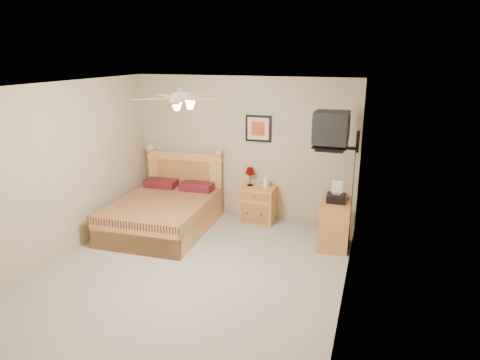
% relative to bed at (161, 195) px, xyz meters
% --- Properties ---
extents(floor, '(4.50, 4.50, 0.00)m').
position_rel_bed_xyz_m(floor, '(1.07, -1.12, -0.62)').
color(floor, '#9D978E').
rests_on(floor, ground).
extents(ceiling, '(4.00, 4.50, 0.04)m').
position_rel_bed_xyz_m(ceiling, '(1.07, -1.12, 1.88)').
color(ceiling, white).
rests_on(ceiling, ground).
extents(wall_back, '(4.00, 0.04, 2.50)m').
position_rel_bed_xyz_m(wall_back, '(1.07, 1.13, 0.63)').
color(wall_back, tan).
rests_on(wall_back, ground).
extents(wall_front, '(4.00, 0.04, 2.50)m').
position_rel_bed_xyz_m(wall_front, '(1.07, -3.37, 0.63)').
color(wall_front, tan).
rests_on(wall_front, ground).
extents(wall_left, '(0.04, 4.50, 2.50)m').
position_rel_bed_xyz_m(wall_left, '(-0.93, -1.12, 0.63)').
color(wall_left, tan).
rests_on(wall_left, ground).
extents(wall_right, '(0.04, 4.50, 2.50)m').
position_rel_bed_xyz_m(wall_right, '(3.07, -1.12, 0.63)').
color(wall_right, tan).
rests_on(wall_right, ground).
extents(bed, '(1.54, 1.98, 1.25)m').
position_rel_bed_xyz_m(bed, '(0.00, 0.00, 0.00)').
color(bed, '#C67F50').
rests_on(bed, ground).
extents(nightstand, '(0.58, 0.43, 0.63)m').
position_rel_bed_xyz_m(nightstand, '(1.41, 0.88, -0.31)').
color(nightstand, '#C3793E').
rests_on(nightstand, ground).
extents(table_lamp, '(0.18, 0.18, 0.33)m').
position_rel_bed_xyz_m(table_lamp, '(1.24, 0.96, 0.17)').
color(table_lamp, '#540301').
rests_on(table_lamp, nightstand).
extents(lotion_bottle, '(0.11, 0.11, 0.23)m').
position_rel_bed_xyz_m(lotion_bottle, '(1.54, 0.91, 0.11)').
color(lotion_bottle, white).
rests_on(lotion_bottle, nightstand).
extents(framed_picture, '(0.46, 0.04, 0.46)m').
position_rel_bed_xyz_m(framed_picture, '(1.34, 1.11, 1.00)').
color(framed_picture, black).
rests_on(framed_picture, wall_back).
extents(dresser, '(0.47, 0.65, 0.74)m').
position_rel_bed_xyz_m(dresser, '(2.80, 0.26, -0.25)').
color(dresser, '#B77541').
rests_on(dresser, ground).
extents(fax_machine, '(0.29, 0.31, 0.30)m').
position_rel_bed_xyz_m(fax_machine, '(2.80, 0.23, 0.26)').
color(fax_machine, black).
rests_on(fax_machine, dresser).
extents(magazine_lower, '(0.21, 0.27, 0.02)m').
position_rel_bed_xyz_m(magazine_lower, '(2.78, 0.44, 0.13)').
color(magazine_lower, beige).
rests_on(magazine_lower, dresser).
extents(magazine_upper, '(0.19, 0.25, 0.02)m').
position_rel_bed_xyz_m(magazine_upper, '(2.78, 0.44, 0.15)').
color(magazine_upper, gray).
rests_on(magazine_upper, magazine_lower).
extents(wall_tv, '(0.56, 0.46, 0.58)m').
position_rel_bed_xyz_m(wall_tv, '(2.82, 0.22, 1.19)').
color(wall_tv, black).
rests_on(wall_tv, wall_right).
extents(ceiling_fan, '(1.14, 1.14, 0.28)m').
position_rel_bed_xyz_m(ceiling_fan, '(1.07, -1.32, 1.74)').
color(ceiling_fan, white).
rests_on(ceiling_fan, ceiling).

